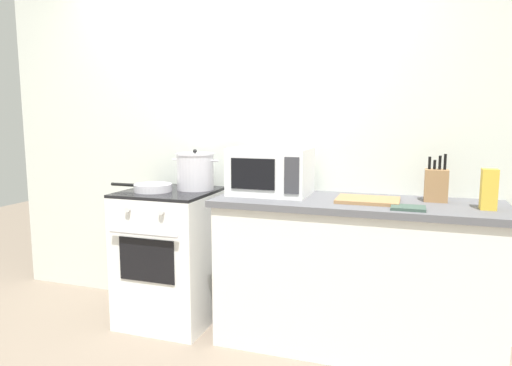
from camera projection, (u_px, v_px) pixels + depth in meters
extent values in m
cube|color=silver|center=(276.00, 141.00, 3.21)|extent=(4.40, 0.10, 2.50)
cube|color=white|center=(354.00, 278.00, 2.80)|extent=(1.64, 0.56, 0.88)
cube|color=#59595E|center=(356.00, 204.00, 2.74)|extent=(1.70, 0.60, 0.04)
cube|color=white|center=(171.00, 257.00, 3.18)|extent=(0.60, 0.60, 0.90)
cube|color=black|center=(169.00, 192.00, 3.12)|extent=(0.60, 0.60, 0.02)
cube|color=black|center=(147.00, 260.00, 2.88)|extent=(0.39, 0.01, 0.28)
cylinder|color=silver|center=(143.00, 233.00, 2.84)|extent=(0.48, 0.02, 0.02)
cylinder|color=silver|center=(127.00, 209.00, 2.87)|extent=(0.04, 0.02, 0.04)
cylinder|color=silver|center=(161.00, 212.00, 2.79)|extent=(0.04, 0.02, 0.04)
cylinder|color=silver|center=(195.00, 172.00, 3.15)|extent=(0.25, 0.25, 0.24)
cylinder|color=silver|center=(195.00, 154.00, 3.13)|extent=(0.26, 0.26, 0.01)
sphere|color=black|center=(195.00, 151.00, 3.13)|extent=(0.03, 0.03, 0.03)
cylinder|color=silver|center=(176.00, 160.00, 3.18)|extent=(0.05, 0.01, 0.01)
cylinder|color=silver|center=(215.00, 161.00, 3.09)|extent=(0.05, 0.01, 0.01)
cylinder|color=silver|center=(153.00, 188.00, 3.07)|extent=(0.25, 0.25, 0.05)
cylinder|color=black|center=(124.00, 185.00, 3.14)|extent=(0.20, 0.02, 0.02)
cube|color=white|center=(271.00, 171.00, 2.95)|extent=(0.50, 0.36, 0.30)
cube|color=black|center=(253.00, 174.00, 2.79)|extent=(0.28, 0.01, 0.19)
cube|color=#38383D|center=(292.00, 176.00, 2.71)|extent=(0.09, 0.01, 0.22)
cube|color=#997047|center=(368.00, 200.00, 2.69)|extent=(0.36, 0.26, 0.02)
cube|color=#997047|center=(436.00, 186.00, 2.69)|extent=(0.13, 0.10, 0.19)
cylinder|color=black|center=(430.00, 163.00, 2.69)|extent=(0.02, 0.02, 0.07)
cylinder|color=black|center=(435.00, 165.00, 2.68)|extent=(0.02, 0.02, 0.06)
cylinder|color=black|center=(440.00, 163.00, 2.67)|extent=(0.02, 0.02, 0.08)
cylinder|color=black|center=(445.00, 162.00, 2.66)|extent=(0.02, 0.02, 0.09)
cube|color=gold|center=(489.00, 189.00, 2.45)|extent=(0.08, 0.08, 0.22)
cube|color=#384C42|center=(408.00, 208.00, 2.47)|extent=(0.18, 0.14, 0.02)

